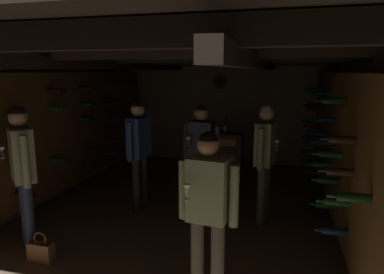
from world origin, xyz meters
name	(u,v)px	position (x,y,z in m)	size (l,w,h in m)	color
ground_plane	(184,215)	(0.00, 0.00, 0.00)	(8.40, 8.40, 0.00)	#7A6651
room_shell	(189,116)	(0.00, 0.27, 1.42)	(4.72, 6.52, 2.41)	gray
wine_crate_stack	(228,156)	(0.33, 1.91, 0.45)	(0.52, 0.35, 0.90)	brown
display_bottle	(226,126)	(0.28, 1.88, 1.04)	(0.08, 0.08, 0.35)	#0F2838
person_host_center	(201,151)	(0.24, 0.02, 0.98)	(0.54, 0.33, 1.62)	#232D4C
person_guest_mid_left	(139,146)	(-0.70, 0.02, 1.00)	(0.33, 0.53, 1.65)	#2D2D33
person_guest_mid_right	(265,153)	(1.12, 0.08, 0.98)	(0.33, 0.53, 1.63)	#4C473D
person_guest_near_right	(208,203)	(0.74, -1.80, 0.94)	(0.54, 0.33, 1.58)	#4C473D
person_guest_near_left	(23,165)	(-1.47, -1.44, 1.03)	(0.46, 0.39, 1.69)	#232D4C
handbag	(41,251)	(-1.17, -1.61, 0.12)	(0.28, 0.12, 0.35)	brown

